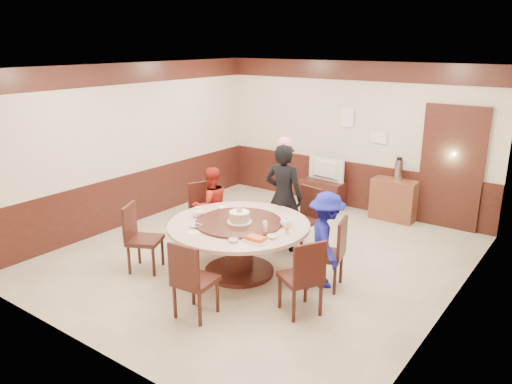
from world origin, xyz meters
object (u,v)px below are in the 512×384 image
Objects in this scene: person_standing at (284,197)px; side_cabinet at (394,200)px; birthday_cake at (239,217)px; thermos at (399,170)px; person_blue at (326,240)px; television at (324,170)px; shrimp_platter at (256,239)px; person_red at (211,206)px; banquet_table at (239,238)px; tv_stand at (323,193)px.

side_cabinet is at bearing -119.79° from person_standing.
person_standing reaches higher than birthday_cake.
birthday_cake is at bearing -104.98° from thermos.
side_cabinet is (0.88, 3.45, -0.48)m from birthday_cake.
person_blue reaches higher than birthday_cake.
television is 1.50m from thermos.
shrimp_platter is 3.83m from thermos.
thermos is (-0.19, 3.02, 0.29)m from person_blue.
thermos is (0.95, 2.31, 0.09)m from person_standing.
person_red is 1.28m from birthday_cake.
birthday_cake reaches higher than shrimp_platter.
side_cabinet is 0.57m from thermos.
person_blue is 3.04m from side_cabinet.
person_red is at bearing 85.27° from television.
person_blue is at bearing -86.43° from thermos.
television is 1.00× the size of side_cabinet.
television is at bearing 99.33° from birthday_cake.
banquet_table reaches higher than tv_stand.
person_standing is 2.42m from tv_stand.
side_cabinet is at bearing 1.19° from tv_stand.
person_red is 3.32× the size of thermos.
person_standing is 5.64× the size of shrimp_platter.
birthday_cake is at bearing -80.67° from tv_stand.
shrimp_platter reaches higher than banquet_table.
banquet_table is 1.51× the size of person_blue.
shrimp_platter is 3.97m from tv_stand.
person_blue is 1.62× the size of side_cabinet.
person_standing reaches higher than person_blue.
person_red is at bearing 149.15° from birthday_cake.
birthday_cake is at bearing -39.57° from banquet_table.
television reaches higher than side_cabinet.
side_cabinet is at bearing 75.63° from birthday_cake.
person_standing is at bearing -112.27° from thermos.
person_standing is at bearing 110.57° from shrimp_platter.
tv_stand is (0.52, 2.77, -0.38)m from person_red.
side_cabinet is (1.45, 0.03, -0.36)m from television.
birthday_cake is at bearing 146.20° from shrimp_platter.
person_red is 3.46m from thermos.
person_red is at bearing -125.63° from thermos.
person_standing reaches higher than banquet_table.
tv_stand is at bearing -0.00° from television.
thermos is (0.38, 3.81, 0.16)m from shrimp_platter.
television is at bearing -178.81° from side_cabinet.
person_red is 1.92m from shrimp_platter.
person_standing is at bearing -76.73° from tv_stand.
person_standing is at bearing 91.20° from birthday_cake.
banquet_table is at bearing 85.70° from person_red.
tv_stand is at bearing 99.33° from birthday_cake.
shrimp_platter is (0.57, -0.39, 0.24)m from banquet_table.
person_standing is at bearing 17.45° from person_blue.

